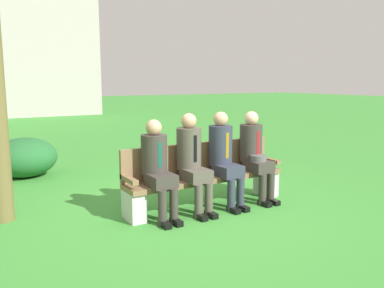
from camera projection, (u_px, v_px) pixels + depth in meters
ground_plane at (190, 208)px, 5.57m from camera, size 80.00×80.00×0.00m
park_bench at (204, 176)px, 5.66m from camera, size 2.43×0.44×0.90m
seated_man_leftmost at (157, 164)px, 5.09m from camera, size 0.34×0.72×1.29m
seated_man_centerleft at (192, 158)px, 5.36m from camera, size 0.34×0.72×1.35m
seated_man_centerright at (224, 154)px, 5.63m from camera, size 0.34×0.72×1.35m
seated_man_rightmost at (254, 151)px, 5.91m from camera, size 0.34×0.72×1.33m
shrub_near_bench at (24, 157)px, 7.36m from camera, size 1.18×1.08×0.74m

